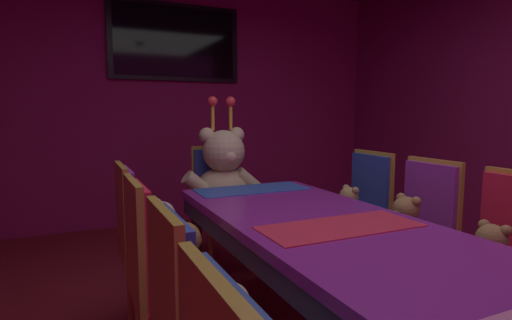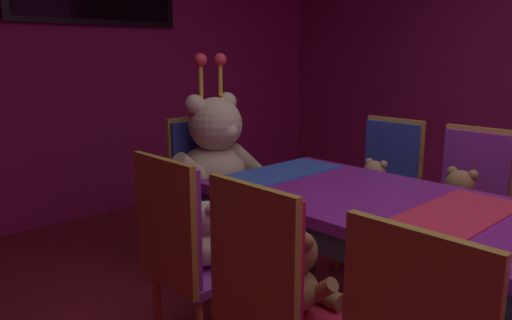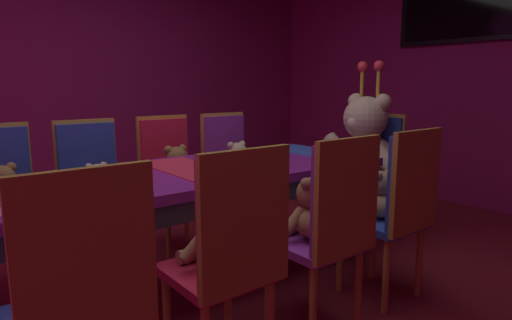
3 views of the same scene
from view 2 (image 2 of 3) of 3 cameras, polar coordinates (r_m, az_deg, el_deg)
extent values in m
cube|color=#8C1959|center=(4.49, -18.23, 11.70)|extent=(5.20, 0.12, 2.80)
cube|color=purple|center=(2.22, 21.91, -6.58)|extent=(0.90, 2.38, 0.05)
cube|color=#33333F|center=(2.24, 21.76, -8.40)|extent=(0.88, 2.34, 0.10)
cylinder|color=#4C3826|center=(3.19, 6.62, -7.10)|extent=(0.07, 0.07, 0.69)
cylinder|color=#4C3826|center=(2.68, -4.17, -10.86)|extent=(0.07, 0.07, 0.69)
cube|color=#E52D4C|center=(2.21, 21.97, -5.90)|extent=(0.77, 0.32, 0.01)
cube|color=blue|center=(2.76, 2.64, -1.46)|extent=(0.77, 0.32, 0.01)
sphere|color=beige|center=(1.55, 19.76, -15.48)|extent=(0.05, 0.05, 0.05)
sphere|color=beige|center=(1.52, 23.12, -16.42)|extent=(0.05, 0.05, 0.05)
cube|color=red|center=(1.93, 4.17, -17.56)|extent=(0.40, 0.40, 0.04)
cube|color=red|center=(1.69, 0.09, -11.75)|extent=(0.05, 0.38, 0.50)
cube|color=gold|center=(1.68, -0.45, -11.95)|extent=(0.03, 0.41, 0.55)
ellipsoid|color=olive|center=(1.88, 4.22, -14.70)|extent=(0.20, 0.20, 0.16)
sphere|color=olive|center=(1.83, 4.67, -10.50)|extent=(0.16, 0.16, 0.16)
sphere|color=#AE7747|center=(1.87, 5.80, -10.38)|extent=(0.06, 0.06, 0.06)
sphere|color=olive|center=(1.83, 2.92, -8.41)|extent=(0.06, 0.06, 0.06)
sphere|color=olive|center=(1.76, 5.78, -9.38)|extent=(0.06, 0.06, 0.06)
cylinder|color=olive|center=(1.96, 2.85, -12.97)|extent=(0.06, 0.14, 0.13)
cylinder|color=olive|center=(1.84, 7.48, -14.80)|extent=(0.06, 0.14, 0.13)
cylinder|color=olive|center=(2.02, 5.63, -14.39)|extent=(0.07, 0.15, 0.07)
cylinder|color=olive|center=(1.96, 8.04, -15.33)|extent=(0.07, 0.15, 0.07)
cube|color=purple|center=(2.29, -5.88, -12.49)|extent=(0.40, 0.40, 0.04)
cube|color=purple|center=(2.10, -9.98, -7.08)|extent=(0.05, 0.38, 0.50)
cube|color=gold|center=(2.09, -10.47, -7.21)|extent=(0.03, 0.41, 0.55)
cylinder|color=gold|center=(2.60, -5.10, -15.02)|extent=(0.04, 0.04, 0.42)
cylinder|color=gold|center=(2.38, -0.09, -17.65)|extent=(0.04, 0.04, 0.42)
cylinder|color=gold|center=(2.44, -11.29, -17.17)|extent=(0.04, 0.04, 0.42)
ellipsoid|color=beige|center=(2.25, -5.94, -10.09)|extent=(0.19, 0.19, 0.15)
sphere|color=beige|center=(2.21, -5.68, -6.70)|extent=(0.15, 0.15, 0.15)
sphere|color=#FDDCAD|center=(2.25, -4.62, -6.69)|extent=(0.06, 0.06, 0.06)
sphere|color=beige|center=(2.23, -6.95, -5.04)|extent=(0.06, 0.06, 0.06)
sphere|color=beige|center=(2.14, -5.12, -5.72)|extent=(0.06, 0.06, 0.06)
cylinder|color=beige|center=(2.34, -6.62, -8.84)|extent=(0.05, 0.13, 0.13)
cylinder|color=beige|center=(2.20, -3.60, -10.18)|extent=(0.05, 0.13, 0.13)
cylinder|color=beige|center=(2.38, -4.26, -10.14)|extent=(0.07, 0.14, 0.07)
cylinder|color=beige|center=(2.31, -2.65, -10.85)|extent=(0.07, 0.14, 0.07)
cube|color=purple|center=(3.03, 22.28, -7.13)|extent=(0.40, 0.40, 0.04)
cube|color=purple|center=(3.12, 24.07, -1.58)|extent=(0.05, 0.38, 0.50)
cube|color=gold|center=(3.14, 24.22, -1.51)|extent=(0.03, 0.41, 0.55)
cylinder|color=gold|center=(3.30, 20.59, -9.62)|extent=(0.04, 0.04, 0.42)
cylinder|color=gold|center=(3.19, 25.82, -10.87)|extent=(0.04, 0.04, 0.42)
cylinder|color=gold|center=(3.04, 17.85, -11.37)|extent=(0.04, 0.04, 0.42)
cylinder|color=gold|center=(2.92, 23.48, -12.85)|extent=(0.04, 0.04, 0.42)
ellipsoid|color=#9E7247|center=(3.00, 22.45, -5.19)|extent=(0.20, 0.20, 0.16)
sphere|color=#9E7247|center=(2.94, 22.54, -2.61)|extent=(0.16, 0.16, 0.16)
sphere|color=tan|center=(2.90, 22.07, -3.04)|extent=(0.06, 0.06, 0.06)
sphere|color=#9E7247|center=(2.92, 23.83, -1.62)|extent=(0.06, 0.06, 0.06)
sphere|color=#9E7247|center=(2.97, 21.73, -1.24)|extent=(0.06, 0.06, 0.06)
cylinder|color=#9E7247|center=(2.92, 23.91, -5.44)|extent=(0.06, 0.14, 0.13)
cylinder|color=#9E7247|center=(3.00, 20.43, -4.71)|extent=(0.06, 0.14, 0.13)
cylinder|color=#9E7247|center=(2.88, 22.24, -6.99)|extent=(0.07, 0.15, 0.07)
cylinder|color=#9E7247|center=(2.92, 20.37, -6.57)|extent=(0.07, 0.15, 0.07)
cube|color=#2D47B2|center=(3.28, 13.49, -5.09)|extent=(0.40, 0.40, 0.04)
cube|color=#2D47B2|center=(3.36, 15.41, -0.01)|extent=(0.05, 0.38, 0.50)
cube|color=gold|center=(3.37, 15.60, 0.05)|extent=(0.03, 0.41, 0.55)
cylinder|color=gold|center=(3.56, 12.57, -7.55)|extent=(0.04, 0.04, 0.42)
cylinder|color=gold|center=(3.40, 17.07, -8.73)|extent=(0.04, 0.04, 0.42)
cylinder|color=gold|center=(3.31, 9.41, -8.93)|extent=(0.04, 0.04, 0.42)
cylinder|color=gold|center=(3.14, 14.11, -10.32)|extent=(0.04, 0.04, 0.42)
ellipsoid|color=tan|center=(3.25, 13.57, -3.45)|extent=(0.18, 0.18, 0.14)
sphere|color=tan|center=(3.20, 13.53, -1.32)|extent=(0.14, 0.14, 0.14)
sphere|color=tan|center=(3.17, 13.05, -1.65)|extent=(0.05, 0.05, 0.05)
sphere|color=tan|center=(3.18, 14.53, -0.51)|extent=(0.05, 0.05, 0.05)
sphere|color=tan|center=(3.23, 12.95, -0.21)|extent=(0.05, 0.05, 0.05)
cylinder|color=tan|center=(3.17, 14.55, -3.63)|extent=(0.05, 0.12, 0.12)
cylinder|color=tan|center=(3.26, 11.95, -3.05)|extent=(0.05, 0.12, 0.12)
cylinder|color=tan|center=(3.14, 13.09, -4.84)|extent=(0.06, 0.13, 0.06)
cylinder|color=tan|center=(3.19, 11.70, -4.51)|extent=(0.06, 0.13, 0.06)
cube|color=#2D47B2|center=(3.27, -4.99, -4.80)|extent=(0.40, 0.40, 0.04)
cube|color=#2D47B2|center=(3.34, -7.00, 0.31)|extent=(0.38, 0.05, 0.50)
cube|color=gold|center=(3.36, -7.21, 0.36)|extent=(0.41, 0.03, 0.55)
cylinder|color=gold|center=(3.56, -4.50, -7.27)|extent=(0.04, 0.04, 0.42)
cylinder|color=gold|center=(3.33, -1.00, -8.64)|extent=(0.04, 0.04, 0.42)
cylinder|color=gold|center=(3.38, -8.77, -8.46)|extent=(0.04, 0.04, 0.42)
cylinder|color=gold|center=(3.14, -5.39, -10.03)|extent=(0.04, 0.04, 0.42)
ellipsoid|color=beige|center=(3.22, -5.06, -1.25)|extent=(0.43, 0.43, 0.34)
sphere|color=beige|center=(3.13, -4.74, 4.14)|extent=(0.34, 0.34, 0.34)
sphere|color=#FDDCAD|center=(3.05, -3.35, 3.44)|extent=(0.13, 0.13, 0.13)
sphere|color=beige|center=(3.23, -3.40, 6.70)|extent=(0.13, 0.13, 0.13)
sphere|color=beige|center=(3.07, -7.11, 6.34)|extent=(0.13, 0.13, 0.13)
cylinder|color=beige|center=(3.28, -1.18, -0.33)|extent=(0.30, 0.12, 0.28)
cylinder|color=beige|center=(3.02, -7.22, -1.54)|extent=(0.30, 0.12, 0.28)
cylinder|color=beige|center=(3.11, -0.18, -3.86)|extent=(0.32, 0.15, 0.15)
cylinder|color=beige|center=(2.97, -3.38, -4.68)|extent=(0.32, 0.15, 0.15)
cylinder|color=gold|center=(3.18, -4.16, 9.45)|extent=(0.03, 0.03, 0.23)
sphere|color=#E5333F|center=(3.18, -4.19, 11.51)|extent=(0.08, 0.08, 0.08)
cylinder|color=gold|center=(3.09, -6.41, 9.32)|extent=(0.03, 0.03, 0.23)
sphere|color=#E5333F|center=(3.08, -6.46, 11.45)|extent=(0.08, 0.08, 0.08)
camera|label=1|loc=(1.05, 84.20, -5.90)|focal=28.45mm
camera|label=3|loc=(4.09, 51.95, 5.02)|focal=30.42mm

